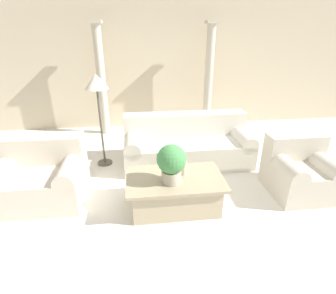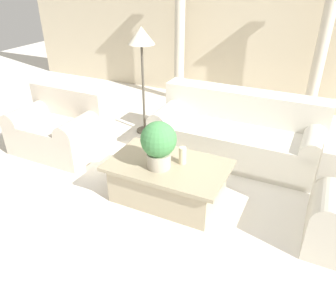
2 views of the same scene
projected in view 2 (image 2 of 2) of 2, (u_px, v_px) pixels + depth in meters
ground_plane at (186, 182)px, 3.95m from camera, size 16.00×16.00×0.00m
wall_back at (258, 13)px, 5.60m from camera, size 10.00×0.06×3.20m
sofa_long at (237, 132)px, 4.40m from camera, size 2.20×0.93×0.84m
loveseat at (63, 125)px, 4.57m from camera, size 1.18×0.93×0.84m
coffee_table at (168, 181)px, 3.58m from camera, size 1.27×0.79×0.44m
potted_plant at (159, 143)px, 3.29m from camera, size 0.37×0.37×0.51m
pillar_candle at (183, 155)px, 3.45m from camera, size 0.08×0.08×0.19m
floor_lamp at (142, 44)px, 4.55m from camera, size 0.38×0.38×1.58m
column_left at (180, 35)px, 5.91m from camera, size 0.26×0.26×2.39m
column_right at (322, 46)px, 5.00m from camera, size 0.26×0.26×2.39m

